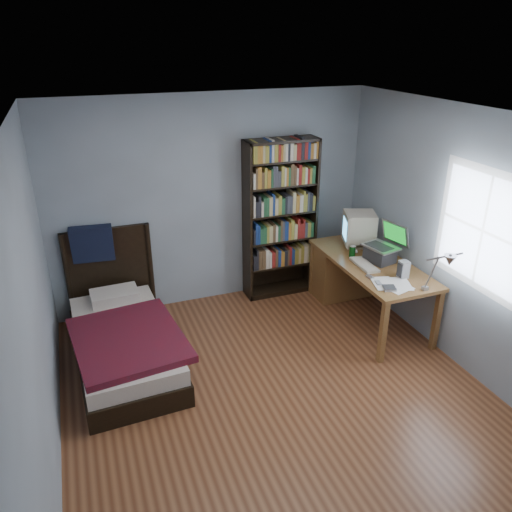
{
  "coord_description": "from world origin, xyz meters",
  "views": [
    {
      "loc": [
        -1.48,
        -3.35,
        3.07
      ],
      "look_at": [
        0.11,
        0.94,
        1.02
      ],
      "focal_mm": 35.0,
      "sensor_mm": 36.0,
      "label": 1
    }
  ],
  "objects_px": {
    "crt_monitor": "(358,227)",
    "bed": "(123,336)",
    "desk": "(348,270)",
    "laptop": "(382,251)",
    "soda_can": "(352,251)",
    "bookshelf": "(280,219)",
    "desk_lamp": "(446,263)",
    "speaker": "(404,269)",
    "keyboard": "(364,265)"
  },
  "relations": [
    {
      "from": "desk",
      "to": "bed",
      "type": "height_order",
      "value": "bed"
    },
    {
      "from": "keyboard",
      "to": "bookshelf",
      "type": "xyz_separation_m",
      "value": [
        -0.56,
        1.06,
        0.24
      ]
    },
    {
      "from": "desk_lamp",
      "to": "keyboard",
      "type": "bearing_deg",
      "value": 98.4
    },
    {
      "from": "bed",
      "to": "desk_lamp",
      "type": "bearing_deg",
      "value": -25.17
    },
    {
      "from": "desk",
      "to": "bed",
      "type": "distance_m",
      "value": 2.78
    },
    {
      "from": "desk",
      "to": "bookshelf",
      "type": "distance_m",
      "value": 1.04
    },
    {
      "from": "desk",
      "to": "desk_lamp",
      "type": "distance_m",
      "value": 1.76
    },
    {
      "from": "laptop",
      "to": "keyboard",
      "type": "xyz_separation_m",
      "value": [
        -0.24,
        -0.05,
        -0.11
      ]
    },
    {
      "from": "crt_monitor",
      "to": "bed",
      "type": "relative_size",
      "value": 0.24
    },
    {
      "from": "crt_monitor",
      "to": "desk_lamp",
      "type": "bearing_deg",
      "value": -92.02
    },
    {
      "from": "keyboard",
      "to": "soda_can",
      "type": "relative_size",
      "value": 3.25
    },
    {
      "from": "laptop",
      "to": "soda_can",
      "type": "height_order",
      "value": "laptop"
    },
    {
      "from": "speaker",
      "to": "soda_can",
      "type": "bearing_deg",
      "value": 107.48
    },
    {
      "from": "desk",
      "to": "crt_monitor",
      "type": "distance_m",
      "value": 0.56
    },
    {
      "from": "keyboard",
      "to": "bookshelf",
      "type": "bearing_deg",
      "value": 120.34
    },
    {
      "from": "crt_monitor",
      "to": "speaker",
      "type": "xyz_separation_m",
      "value": [
        0.02,
        -0.9,
        -0.15
      ]
    },
    {
      "from": "soda_can",
      "to": "speaker",
      "type": "bearing_deg",
      "value": -71.15
    },
    {
      "from": "desk_lamp",
      "to": "speaker",
      "type": "height_order",
      "value": "desk_lamp"
    },
    {
      "from": "bookshelf",
      "to": "bed",
      "type": "relative_size",
      "value": 0.98
    },
    {
      "from": "laptop",
      "to": "keyboard",
      "type": "bearing_deg",
      "value": -168.29
    },
    {
      "from": "desk",
      "to": "bookshelf",
      "type": "relative_size",
      "value": 0.85
    },
    {
      "from": "laptop",
      "to": "soda_can",
      "type": "xyz_separation_m",
      "value": [
        -0.24,
        0.22,
        -0.06
      ]
    },
    {
      "from": "crt_monitor",
      "to": "desk_lamp",
      "type": "relative_size",
      "value": 0.83
    },
    {
      "from": "desk",
      "to": "desk_lamp",
      "type": "bearing_deg",
      "value": -89.45
    },
    {
      "from": "bookshelf",
      "to": "bed",
      "type": "distance_m",
      "value": 2.32
    },
    {
      "from": "laptop",
      "to": "desk_lamp",
      "type": "height_order",
      "value": "desk_lamp"
    },
    {
      "from": "laptop",
      "to": "soda_can",
      "type": "distance_m",
      "value": 0.33
    },
    {
      "from": "desk",
      "to": "crt_monitor",
      "type": "xyz_separation_m",
      "value": [
        0.07,
        -0.02,
        0.55
      ]
    },
    {
      "from": "laptop",
      "to": "bed",
      "type": "height_order",
      "value": "laptop"
    },
    {
      "from": "soda_can",
      "to": "bookshelf",
      "type": "bearing_deg",
      "value": 125.8
    },
    {
      "from": "desk_lamp",
      "to": "keyboard",
      "type": "distance_m",
      "value": 1.15
    },
    {
      "from": "crt_monitor",
      "to": "soda_can",
      "type": "height_order",
      "value": "crt_monitor"
    },
    {
      "from": "speaker",
      "to": "bookshelf",
      "type": "distance_m",
      "value": 1.65
    },
    {
      "from": "desk",
      "to": "soda_can",
      "type": "relative_size",
      "value": 13.34
    },
    {
      "from": "soda_can",
      "to": "bed",
      "type": "bearing_deg",
      "value": -179.82
    },
    {
      "from": "crt_monitor",
      "to": "desk_lamp",
      "type": "height_order",
      "value": "desk_lamp"
    },
    {
      "from": "speaker",
      "to": "bookshelf",
      "type": "relative_size",
      "value": 0.09
    },
    {
      "from": "desk_lamp",
      "to": "bed",
      "type": "height_order",
      "value": "desk_lamp"
    },
    {
      "from": "soda_can",
      "to": "bed",
      "type": "height_order",
      "value": "bed"
    },
    {
      "from": "crt_monitor",
      "to": "keyboard",
      "type": "xyz_separation_m",
      "value": [
        -0.21,
        -0.52,
        -0.23
      ]
    },
    {
      "from": "keyboard",
      "to": "bed",
      "type": "relative_size",
      "value": 0.2
    },
    {
      "from": "crt_monitor",
      "to": "speaker",
      "type": "bearing_deg",
      "value": -88.93
    },
    {
      "from": "bookshelf",
      "to": "crt_monitor",
      "type": "bearing_deg",
      "value": -34.84
    },
    {
      "from": "laptop",
      "to": "bookshelf",
      "type": "height_order",
      "value": "bookshelf"
    },
    {
      "from": "laptop",
      "to": "desk",
      "type": "bearing_deg",
      "value": 101.88
    },
    {
      "from": "desk",
      "to": "bed",
      "type": "xyz_separation_m",
      "value": [
        -2.76,
        -0.28,
        -0.16
      ]
    },
    {
      "from": "desk",
      "to": "soda_can",
      "type": "xyz_separation_m",
      "value": [
        -0.14,
        -0.27,
        0.37
      ]
    },
    {
      "from": "desk_lamp",
      "to": "bookshelf",
      "type": "bearing_deg",
      "value": 108.87
    },
    {
      "from": "bookshelf",
      "to": "soda_can",
      "type": "bearing_deg",
      "value": -54.2
    },
    {
      "from": "desk_lamp",
      "to": "bed",
      "type": "xyz_separation_m",
      "value": [
        -2.78,
        1.3,
        -0.93
      ]
    }
  ]
}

